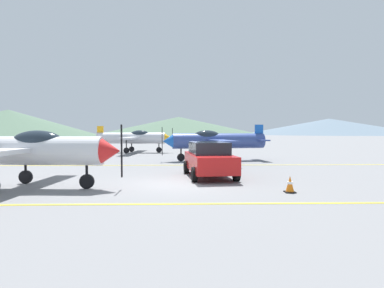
# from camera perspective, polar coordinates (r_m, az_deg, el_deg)

# --- Properties ---
(ground_plane) EXTENTS (400.00, 400.00, 0.00)m
(ground_plane) POSITION_cam_1_polar(r_m,az_deg,el_deg) (13.56, -3.11, -6.84)
(ground_plane) COLOR slate
(apron_line_near) EXTENTS (80.00, 0.16, 0.01)m
(apron_line_near) POSITION_cam_1_polar(r_m,az_deg,el_deg) (9.95, -3.73, -10.21)
(apron_line_near) COLOR yellow
(apron_line_near) RESTS_ON ground_plane
(apron_line_far) EXTENTS (80.00, 0.16, 0.01)m
(apron_line_far) POSITION_cam_1_polar(r_m,az_deg,el_deg) (20.69, -2.54, -3.64)
(apron_line_far) COLOR yellow
(apron_line_far) RESTS_ON ground_plane
(airplane_near) EXTENTS (7.48, 8.60, 2.57)m
(airplane_near) POSITION_cam_1_polar(r_m,az_deg,el_deg) (13.92, -27.04, -0.86)
(airplane_near) COLOR silver
(airplane_near) RESTS_ON ground_plane
(airplane_mid) EXTENTS (7.52, 8.61, 2.57)m
(airplane_mid) POSITION_cam_1_polar(r_m,az_deg,el_deg) (23.66, 3.94, 0.63)
(airplane_mid) COLOR #33478C
(airplane_mid) RESTS_ON ground_plane
(airplane_far) EXTENTS (7.48, 8.61, 2.57)m
(airplane_far) POSITION_cam_1_polar(r_m,az_deg,el_deg) (32.72, -9.90, 1.08)
(airplane_far) COLOR silver
(airplane_far) RESTS_ON ground_plane
(car_sedan) EXTENTS (2.40, 4.48, 1.62)m
(car_sedan) POSITION_cam_1_polar(r_m,az_deg,el_deg) (15.51, 2.95, -2.54)
(car_sedan) COLOR red
(car_sedan) RESTS_ON ground_plane
(traffic_cone_front) EXTENTS (0.36, 0.36, 0.59)m
(traffic_cone_front) POSITION_cam_1_polar(r_m,az_deg,el_deg) (12.16, 16.40, -6.63)
(traffic_cone_front) COLOR black
(traffic_cone_front) RESTS_ON ground_plane
(hill_left) EXTENTS (66.33, 66.33, 9.70)m
(hill_left) POSITION_cam_1_polar(r_m,az_deg,el_deg) (139.51, -28.92, 3.19)
(hill_left) COLOR #4C6651
(hill_left) RESTS_ON ground_plane
(hill_centerleft) EXTENTS (78.41, 78.41, 8.43)m
(hill_centerleft) POSITION_cam_1_polar(r_m,az_deg,el_deg) (157.68, -2.26, 3.12)
(hill_centerleft) COLOR #4C6651
(hill_centerleft) RESTS_ON ground_plane
(hill_centerright) EXTENTS (87.06, 87.06, 7.95)m
(hill_centerright) POSITION_cam_1_polar(r_m,az_deg,el_deg) (181.50, 22.38, 2.77)
(hill_centerright) COLOR slate
(hill_centerright) RESTS_ON ground_plane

